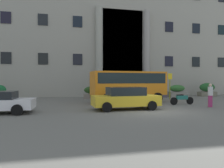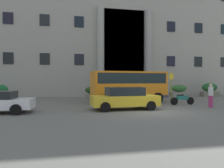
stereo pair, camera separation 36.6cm
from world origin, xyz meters
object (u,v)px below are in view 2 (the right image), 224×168
(hedge_planter_entrance_left, at_px, (1,93))
(pedestrian_woman_with_bag, at_px, (211,95))
(parked_sedan_second, at_px, (125,98))
(motorcycle_near_kerb, at_px, (182,99))
(hedge_planter_west, at_px, (94,93))
(hedge_planter_far_east, at_px, (149,92))
(hedge_planter_far_west, at_px, (179,91))
(hedge_planter_entrance_right, at_px, (210,90))
(bus_stop_sign, at_px, (171,83))
(orange_minibus, at_px, (129,84))

(hedge_planter_entrance_left, relative_size, pedestrian_woman_with_bag, 0.88)
(parked_sedan_second, bearing_deg, motorcycle_near_kerb, 17.09)
(hedge_planter_west, distance_m, hedge_planter_entrance_left, 9.39)
(hedge_planter_west, height_order, motorcycle_near_kerb, hedge_planter_west)
(hedge_planter_far_east, bearing_deg, pedestrian_woman_with_bag, -82.80)
(parked_sedan_second, xyz_separation_m, pedestrian_woman_with_bag, (6.42, -0.04, 0.11))
(hedge_planter_far_west, distance_m, hedge_planter_west, 9.94)
(hedge_planter_far_west, relative_size, hedge_planter_far_east, 1.29)
(hedge_planter_entrance_left, height_order, hedge_planter_entrance_right, hedge_planter_entrance_right)
(motorcycle_near_kerb, distance_m, pedestrian_woman_with_bag, 2.28)
(hedge_planter_west, relative_size, hedge_planter_entrance_right, 0.95)
(hedge_planter_west, xyz_separation_m, pedestrian_woman_with_bag, (7.39, -9.06, 0.22))
(bus_stop_sign, relative_size, hedge_planter_entrance_left, 1.76)
(orange_minibus, xyz_separation_m, hedge_planter_west, (-2.48, 4.64, -0.97))
(bus_stop_sign, bearing_deg, orange_minibus, -157.75)
(hedge_planter_entrance_left, relative_size, motorcycle_near_kerb, 0.73)
(hedge_planter_far_west, xyz_separation_m, motorcycle_near_kerb, (-3.77, -7.48, -0.23))
(bus_stop_sign, distance_m, pedestrian_woman_with_bag, 6.52)
(orange_minibus, xyz_separation_m, hedge_planter_far_east, (3.73, 4.92, -1.01))
(hedge_planter_far_east, bearing_deg, hedge_planter_far_west, 0.40)
(orange_minibus, height_order, parked_sedan_second, orange_minibus)
(orange_minibus, bearing_deg, pedestrian_woman_with_bag, -46.75)
(bus_stop_sign, bearing_deg, motorcycle_near_kerb, -106.37)
(hedge_planter_entrance_left, relative_size, parked_sedan_second, 0.34)
(hedge_planter_west, distance_m, pedestrian_woman_with_bag, 11.69)
(hedge_planter_entrance_right, bearing_deg, hedge_planter_west, -177.55)
(motorcycle_near_kerb, bearing_deg, bus_stop_sign, 71.10)
(hedge_planter_far_east, distance_m, hedge_planter_entrance_right, 7.95)
(hedge_planter_entrance_left, bearing_deg, bus_stop_sign, -10.49)
(hedge_planter_entrance_right, bearing_deg, hedge_planter_entrance_left, -179.85)
(hedge_planter_entrance_left, xyz_separation_m, motorcycle_near_kerb, (15.54, -7.72, -0.27))
(motorcycle_near_kerb, bearing_deg, parked_sedan_second, -163.03)
(hedge_planter_west, xyz_separation_m, hedge_planter_far_east, (6.21, 0.28, -0.04))
(hedge_planter_entrance_left, bearing_deg, parked_sedan_second, -42.75)
(parked_sedan_second, relative_size, motorcycle_near_kerb, 2.18)
(hedge_planter_far_west, relative_size, motorcycle_near_kerb, 0.97)
(hedge_planter_west, height_order, hedge_planter_entrance_left, hedge_planter_entrance_left)
(hedge_planter_far_east, distance_m, parked_sedan_second, 10.67)
(orange_minibus, bearing_deg, hedge_planter_entrance_left, 151.61)
(hedge_planter_entrance_left, distance_m, parked_sedan_second, 14.09)
(orange_minibus, xyz_separation_m, bus_stop_sign, (5.03, 2.06, 0.02))
(orange_minibus, height_order, hedge_planter_entrance_right, orange_minibus)
(hedge_planter_entrance_right, xyz_separation_m, pedestrian_woman_with_bag, (-6.76, -9.66, 0.08))
(hedge_planter_west, bearing_deg, parked_sedan_second, -83.85)
(hedge_planter_far_east, height_order, motorcycle_near_kerb, hedge_planter_far_east)
(hedge_planter_entrance_left, height_order, parked_sedan_second, hedge_planter_entrance_left)
(hedge_planter_entrance_right, bearing_deg, hedge_planter_far_west, -175.92)
(orange_minibus, height_order, hedge_planter_entrance_left, orange_minibus)
(hedge_planter_far_west, xyz_separation_m, pedestrian_woman_with_bag, (-2.54, -9.36, 0.18))
(hedge_planter_entrance_left, bearing_deg, motorcycle_near_kerb, -26.43)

